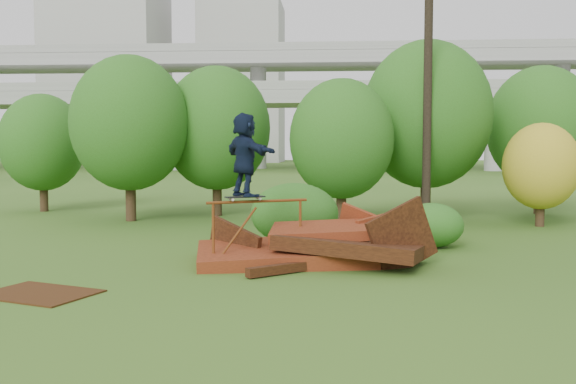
# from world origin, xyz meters

# --- Properties ---
(ground) EXTENTS (240.00, 240.00, 0.00)m
(ground) POSITION_xyz_m (0.00, 0.00, 0.00)
(ground) COLOR #2D5116
(ground) RESTS_ON ground
(scrap_pile) EXTENTS (5.57, 3.53, 1.81)m
(scrap_pile) POSITION_xyz_m (-0.29, 1.89, 0.33)
(scrap_pile) COLOR #501F0E
(scrap_pile) RESTS_ON ground
(grind_rail) EXTENTS (2.15, 1.12, 1.44)m
(grind_rail) POSITION_xyz_m (-1.46, 1.75, 1.05)
(grind_rail) COLOR brown
(grind_rail) RESTS_ON ground
(skateboard) EXTENTS (0.90, 0.61, 0.09)m
(skateboard) POSITION_xyz_m (-1.73, 1.61, 1.51)
(skateboard) COLOR black
(skateboard) RESTS_ON grind_rail
(skater) EXTENTS (1.52, 1.66, 1.85)m
(skater) POSITION_xyz_m (-1.73, 1.61, 2.45)
(skater) COLOR black
(skater) RESTS_ON skateboard
(flat_plate) EXTENTS (2.26, 1.93, 0.03)m
(flat_plate) POSITION_xyz_m (-4.99, -1.55, 0.01)
(flat_plate) COLOR #3A1F0C
(flat_plate) RESTS_ON ground
(tree_0) EXTENTS (4.15, 4.15, 5.85)m
(tree_0) POSITION_xyz_m (-6.94, 9.74, 3.46)
(tree_0) COLOR black
(tree_0) RESTS_ON ground
(tree_1) EXTENTS (4.09, 4.09, 5.69)m
(tree_1) POSITION_xyz_m (-4.20, 11.70, 3.33)
(tree_1) COLOR black
(tree_1) RESTS_ON ground
(tree_2) EXTENTS (3.47, 3.47, 4.89)m
(tree_2) POSITION_xyz_m (0.49, 8.88, 2.89)
(tree_2) COLOR black
(tree_2) RESTS_ON ground
(tree_3) EXTENTS (4.68, 4.68, 6.50)m
(tree_3) POSITION_xyz_m (3.60, 11.29, 3.80)
(tree_3) COLOR black
(tree_3) RESTS_ON ground
(tree_4) EXTENTS (2.48, 2.48, 3.42)m
(tree_4) POSITION_xyz_m (7.04, 9.13, 1.99)
(tree_4) COLOR black
(tree_4) RESTS_ON ground
(tree_5) EXTENTS (4.11, 4.11, 5.78)m
(tree_5) POSITION_xyz_m (8.27, 13.27, 3.41)
(tree_5) COLOR black
(tree_5) RESTS_ON ground
(tree_6) EXTENTS (3.42, 3.42, 4.78)m
(tree_6) POSITION_xyz_m (-11.55, 12.81, 2.80)
(tree_6) COLOR black
(tree_6) RESTS_ON ground
(shrub_left) EXTENTS (2.39, 2.20, 1.65)m
(shrub_left) POSITION_xyz_m (-0.83, 4.80, 0.83)
(shrub_left) COLOR #284C14
(shrub_left) RESTS_ON ground
(shrub_right) EXTENTS (1.65, 1.51, 1.17)m
(shrub_right) POSITION_xyz_m (2.79, 4.38, 0.58)
(shrub_right) COLOR #284C14
(shrub_right) RESTS_ON ground
(utility_pole) EXTENTS (1.40, 0.28, 9.37)m
(utility_pole) POSITION_xyz_m (3.28, 8.90, 4.76)
(utility_pole) COLOR black
(utility_pole) RESTS_ON ground
(freeway_overpass) EXTENTS (160.00, 15.00, 13.70)m
(freeway_overpass) POSITION_xyz_m (0.00, 62.92, 10.32)
(freeway_overpass) COLOR gray
(freeway_overpass) RESTS_ON ground
(building_left) EXTENTS (18.00, 16.00, 35.00)m
(building_left) POSITION_xyz_m (-38.00, 95.00, 17.50)
(building_left) COLOR #9E9E99
(building_left) RESTS_ON ground
(building_right) EXTENTS (14.00, 14.00, 28.00)m
(building_right) POSITION_xyz_m (-16.00, 102.00, 14.00)
(building_right) COLOR #9E9E99
(building_right) RESTS_ON ground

